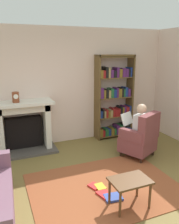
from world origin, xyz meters
The scene contains 10 objects.
ground centered at (0.00, 0.00, 0.00)m, with size 14.00×14.00×0.00m, color olive.
back_wall centered at (0.00, 2.55, 1.35)m, with size 5.60×0.10×2.70m, color beige.
area_rug centered at (0.00, 0.30, 0.01)m, with size 2.40×1.80×0.01m, color brown.
fireplace centered at (-1.00, 2.30, 0.60)m, with size 1.30×0.64×1.13m.
mantel_clock centered at (-1.14, 2.20, 1.24)m, with size 0.14×0.14×0.22m.
bookshelf centered at (1.24, 2.33, 1.01)m, with size 0.96×0.32×2.08m.
armchair_reading centered at (1.19, 1.05, 0.42)m, with size 0.85×0.84×0.97m.
seated_reader centered at (1.13, 1.15, 0.62)m, with size 0.52×0.60×1.14m.
side_table centered at (0.11, -0.27, 0.36)m, with size 0.56×0.39×0.43m.
scattered_books centered at (-0.07, 0.13, 0.03)m, with size 0.39×0.62×0.03m.
Camera 1 is at (-1.52, -2.73, 2.18)m, focal length 37.31 mm.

